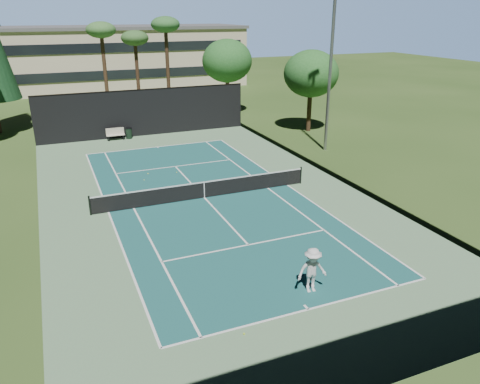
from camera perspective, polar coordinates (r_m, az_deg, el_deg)
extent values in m
plane|color=#314D1C|center=(27.39, -4.35, -0.73)|extent=(160.00, 160.00, 0.00)
cube|color=#60885F|center=(27.39, -4.35, -0.72)|extent=(18.00, 32.00, 0.01)
cube|color=#1A5554|center=(27.39, -4.35, -0.71)|extent=(10.97, 23.77, 0.01)
cube|color=white|center=(17.78, 8.33, -13.98)|extent=(10.97, 0.10, 0.01)
cube|color=white|center=(38.29, -10.06, 5.45)|extent=(10.97, 0.10, 0.01)
cube|color=white|center=(21.94, 1.02, -6.46)|extent=(8.23, 0.10, 0.01)
cube|color=white|center=(33.17, -7.88, 3.12)|extent=(8.23, 0.10, 0.01)
cube|color=white|center=(26.34, -15.74, -2.38)|extent=(0.10, 23.77, 0.01)
cube|color=white|center=(29.43, 5.82, 0.84)|extent=(0.10, 23.77, 0.01)
cube|color=white|center=(26.50, -12.82, -1.96)|extent=(0.10, 23.77, 0.01)
cube|color=white|center=(28.83, 3.42, 0.48)|extent=(0.10, 23.77, 0.01)
cube|color=white|center=(27.38, -4.35, -0.69)|extent=(0.10, 12.80, 0.01)
cube|color=white|center=(17.89, 8.08, -13.73)|extent=(0.10, 0.30, 0.01)
cube|color=white|center=(38.15, -10.00, 5.39)|extent=(0.10, 0.30, 0.01)
cylinder|color=black|center=(26.08, -17.84, -1.60)|extent=(0.10, 0.10, 1.10)
cylinder|color=black|center=(29.68, 7.42, 2.03)|extent=(0.10, 0.10, 1.10)
cube|color=black|center=(27.21, -4.38, 0.24)|extent=(12.80, 0.02, 0.92)
cube|color=white|center=(27.04, -4.41, 1.20)|extent=(12.80, 0.04, 0.07)
cube|color=white|center=(27.21, -4.38, 0.24)|extent=(0.05, 0.03, 0.92)
cube|color=black|center=(41.75, -11.54, 9.45)|extent=(18.00, 0.04, 4.00)
cube|color=black|center=(13.99, 17.67, -15.86)|extent=(18.00, 0.04, 4.00)
cube|color=black|center=(30.59, 11.80, 5.19)|extent=(0.04, 32.00, 4.00)
cube|color=black|center=(25.56, -23.97, 0.59)|extent=(0.04, 32.00, 4.00)
cube|color=black|center=(41.41, -11.75, 12.15)|extent=(18.00, 0.06, 0.06)
imported|color=silver|center=(18.37, 8.79, -9.41)|extent=(1.26, 0.81, 1.85)
sphere|color=#B9DB31|center=(16.47, 0.51, -16.90)|extent=(0.08, 0.08, 0.08)
sphere|color=yellow|center=(30.78, -11.60, 1.45)|extent=(0.06, 0.06, 0.06)
sphere|color=#E2F638|center=(31.85, -7.73, 2.38)|extent=(0.07, 0.07, 0.07)
sphere|color=#EFF537|center=(31.91, -11.16, 2.21)|extent=(0.08, 0.08, 0.08)
cube|color=beige|center=(40.99, -14.93, 6.72)|extent=(1.50, 0.45, 0.05)
cube|color=beige|center=(41.11, -15.01, 7.18)|extent=(1.50, 0.06, 0.55)
cube|color=black|center=(40.98, -15.72, 6.29)|extent=(0.06, 0.40, 0.42)
cube|color=black|center=(41.13, -14.07, 6.50)|extent=(0.06, 0.40, 0.42)
cylinder|color=black|center=(41.30, -13.40, 6.96)|extent=(0.52, 0.52, 0.90)
cylinder|color=black|center=(41.19, -13.45, 7.59)|extent=(0.56, 0.56, 0.05)
cylinder|color=#47301E|center=(48.89, -16.07, 13.44)|extent=(0.36, 0.36, 8.55)
ellipsoid|color=#38692F|center=(48.56, -16.61, 18.43)|extent=(2.80, 2.80, 1.54)
cylinder|color=#422B1C|center=(51.44, -12.37, 13.60)|extent=(0.36, 0.36, 7.65)
ellipsoid|color=#325A28|center=(51.11, -12.72, 17.85)|extent=(2.80, 2.80, 1.54)
cylinder|color=#3F2A1B|center=(48.98, -8.78, 14.27)|extent=(0.36, 0.36, 9.00)
ellipsoid|color=#2D612C|center=(48.66, -9.09, 19.53)|extent=(2.80, 2.80, 1.54)
cylinder|color=#4B2F20|center=(50.22, -1.54, 11.51)|extent=(0.40, 0.40, 3.52)
ellipsoid|color=#245F25|center=(49.74, -1.58, 15.69)|extent=(5.12, 5.12, 4.35)
cylinder|color=#412D1C|center=(43.12, 8.41, 9.53)|extent=(0.40, 0.40, 3.30)
ellipsoid|color=#266025|center=(42.57, 8.66, 14.08)|extent=(4.80, 4.80, 4.08)
cube|color=beige|center=(70.89, -16.83, 15.32)|extent=(40.00, 12.00, 8.00)
cube|color=#59595B|center=(70.65, -17.20, 18.61)|extent=(40.50, 12.50, 0.40)
cube|color=black|center=(65.08, -16.02, 13.52)|extent=(38.00, 0.15, 1.20)
cube|color=black|center=(64.76, -16.34, 16.49)|extent=(38.00, 0.15, 1.20)
cylinder|color=#95989D|center=(36.36, 10.93, 14.19)|extent=(0.24, 0.24, 12.00)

